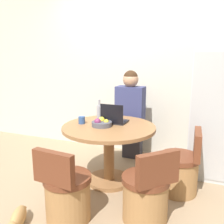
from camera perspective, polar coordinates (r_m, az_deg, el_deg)
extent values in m
plane|color=#9E8466|center=(3.23, -4.17, -16.53)|extent=(12.00, 12.00, 0.00)
cube|color=beige|center=(4.15, 4.32, 8.89)|extent=(7.00, 0.06, 2.60)
cube|color=silver|center=(3.63, 22.45, -0.23)|extent=(0.69, 0.68, 1.65)
cube|color=#AFB2B5|center=(3.30, 22.44, -1.50)|extent=(0.67, 0.01, 1.55)
cylinder|color=olive|center=(3.39, -0.66, -14.54)|extent=(0.54, 0.54, 0.05)
cylinder|color=olive|center=(3.25, -0.67, -9.15)|extent=(0.13, 0.13, 0.64)
cylinder|color=olive|center=(3.13, -0.69, -3.41)|extent=(1.12, 1.12, 0.04)
cylinder|color=#9E7042|center=(2.69, -9.54, -18.32)|extent=(0.43, 0.43, 0.40)
cylinder|color=brown|center=(2.58, -9.73, -14.01)|extent=(0.46, 0.46, 0.06)
cube|color=brown|center=(2.38, -12.61, -11.84)|extent=(0.42, 0.11, 0.30)
cylinder|color=#9E7042|center=(2.66, 7.22, -18.59)|extent=(0.43, 0.43, 0.40)
cylinder|color=brown|center=(2.55, 7.37, -14.25)|extent=(0.46, 0.46, 0.06)
cube|color=brown|center=(2.34, 9.95, -12.14)|extent=(0.33, 0.35, 0.30)
cylinder|color=#9E7042|center=(3.19, 14.21, -13.34)|extent=(0.43, 0.43, 0.40)
cylinder|color=brown|center=(3.10, 14.44, -9.56)|extent=(0.46, 0.46, 0.06)
cube|color=brown|center=(3.03, 18.11, -6.67)|extent=(0.11, 0.42, 0.30)
cube|color=#2D2D38|center=(4.06, 4.47, -6.72)|extent=(0.28, 0.16, 0.45)
cube|color=#2D2D38|center=(3.92, 4.28, -2.90)|extent=(0.32, 0.36, 0.14)
cube|color=navy|center=(3.77, 3.99, 1.63)|extent=(0.40, 0.22, 0.52)
sphere|color=tan|center=(3.71, 4.08, 7.07)|extent=(0.22, 0.22, 0.22)
sphere|color=#382314|center=(3.71, 4.08, 7.49)|extent=(0.20, 0.20, 0.20)
cube|color=#232328|center=(3.29, 0.73, -2.07)|extent=(0.29, 0.25, 0.02)
cube|color=black|center=(3.15, -0.07, -0.42)|extent=(0.29, 0.01, 0.23)
cylinder|color=#4C4C56|center=(3.12, -2.24, -2.60)|extent=(0.24, 0.24, 0.05)
sphere|color=gold|center=(3.10, -1.26, -2.12)|extent=(0.06, 0.06, 0.06)
sphere|color=gold|center=(3.16, -2.25, -1.75)|extent=(0.08, 0.08, 0.08)
sphere|color=#7A2D5B|center=(3.09, -3.17, -2.11)|extent=(0.08, 0.08, 0.08)
cylinder|color=#2D4C84|center=(3.24, -6.60, -1.75)|extent=(0.08, 0.08, 0.09)
cylinder|color=#9999A3|center=(3.33, -2.77, -0.29)|extent=(0.07, 0.07, 0.20)
cylinder|color=#9999A3|center=(3.30, -2.79, 2.07)|extent=(0.03, 0.03, 0.08)
ellipsoid|color=tan|center=(2.77, -19.70, -20.83)|extent=(0.23, 0.33, 0.17)
cylinder|color=tan|center=(2.87, -18.82, -19.05)|extent=(0.08, 0.13, 0.10)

